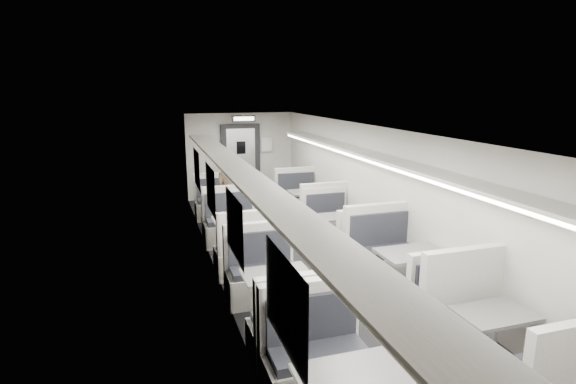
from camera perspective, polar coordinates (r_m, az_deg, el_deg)
room at (r=7.13m, az=3.55°, el=-2.15°), size 3.24×12.24×2.64m
booth_left_a at (r=10.22m, az=-8.49°, el=-2.45°), size 0.99×2.02×1.08m
booth_left_b at (r=8.36m, az=-6.35°, el=-5.73°), size 1.07×2.16×1.16m
booth_left_c at (r=6.02m, az=-1.45°, el=-13.40°), size 1.05×2.13×1.14m
booth_right_a at (r=10.50m, az=2.54°, el=-1.80°), size 1.04×2.12×1.13m
booth_right_b at (r=8.82m, az=6.74°, el=-5.01°), size 0.96×1.94×1.04m
booth_right_c at (r=6.76m, az=15.41°, el=-10.49°), size 1.15×2.33×1.25m
booth_right_d at (r=5.66m, az=24.48°, el=-16.77°), size 0.99×2.01×1.07m
passenger at (r=9.55m, az=-7.48°, el=-0.45°), size 0.73×0.60×1.71m
window_a at (r=10.02m, az=-11.50°, el=2.92°), size 0.02×1.18×0.84m
window_b at (r=7.87m, az=-9.79°, el=0.27°), size 0.02×1.18×0.84m
window_c at (r=5.77m, az=-6.81°, el=-4.34°), size 0.02×1.18×0.84m
window_d at (r=3.78m, az=-0.40°, el=-13.94°), size 0.02×1.18×0.84m
luggage_rack_left at (r=6.35m, az=-5.96°, el=2.55°), size 0.46×10.40×0.09m
luggage_rack_right at (r=7.25m, az=13.73°, el=3.55°), size 0.46×10.40×0.09m
vestibule_door at (r=12.76m, az=-5.99°, el=3.83°), size 1.10×0.13×2.10m
exit_sign at (r=12.14m, az=-5.66°, el=9.27°), size 0.62×0.12×0.16m
wall_notice at (r=12.85m, az=-2.73°, el=6.02°), size 0.32×0.02×0.40m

